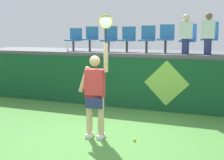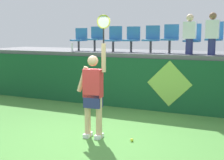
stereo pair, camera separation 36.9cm
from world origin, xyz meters
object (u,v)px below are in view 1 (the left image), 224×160
at_px(spectator_1, 208,33).
at_px(stadium_chair_0, 74,38).
at_px(stadium_chair_3, 128,38).
at_px(water_bottle, 67,47).
at_px(tennis_player, 95,92).
at_px(tennis_ball, 134,140).
at_px(stadium_chair_6, 188,38).
at_px(stadium_chair_4, 147,38).
at_px(stadium_chair_2, 110,38).
at_px(spectator_0, 186,33).
at_px(stadium_chair_1, 91,37).
at_px(stadium_chair_5, 166,37).
at_px(stadium_chair_7, 210,36).

bearing_deg(spectator_1, stadium_chair_0, 174.33).
bearing_deg(stadium_chair_3, water_bottle, -161.57).
distance_m(tennis_player, tennis_ball, 1.26).
relative_size(tennis_player, stadium_chair_6, 2.98).
height_order(stadium_chair_4, spectator_1, spectator_1).
xyz_separation_m(stadium_chair_6, spectator_1, (0.61, -0.44, 0.14)).
xyz_separation_m(stadium_chair_2, spectator_0, (2.48, -0.41, 0.15)).
xyz_separation_m(tennis_player, stadium_chair_6, (1.26, 3.68, 1.08)).
bearing_deg(stadium_chair_1, tennis_player, -62.77).
bearing_deg(stadium_chair_6, stadium_chair_1, -179.84).
height_order(stadium_chair_4, spectator_0, spectator_0).
height_order(stadium_chair_3, stadium_chair_5, stadium_chair_5).
bearing_deg(stadium_chair_7, stadium_chair_6, 179.93).
relative_size(stadium_chair_0, stadium_chair_2, 0.93).
bearing_deg(stadium_chair_5, stadium_chair_4, -180.00).
xyz_separation_m(stadium_chair_0, stadium_chair_1, (0.61, 0.00, 0.04)).
height_order(water_bottle, stadium_chair_6, stadium_chair_6).
bearing_deg(stadium_chair_5, stadium_chair_6, 0.49).
height_order(tennis_player, stadium_chair_4, tennis_player).
relative_size(stadium_chair_3, spectator_1, 0.70).
relative_size(stadium_chair_2, spectator_1, 0.71).
height_order(water_bottle, spectator_0, spectator_0).
bearing_deg(stadium_chair_7, tennis_player, -116.87).
bearing_deg(stadium_chair_2, stadium_chair_1, -179.57).
xyz_separation_m(tennis_player, water_bottle, (-2.42, 3.07, 0.76)).
bearing_deg(stadium_chair_7, spectator_0, -145.46).
relative_size(water_bottle, stadium_chair_5, 0.32).
xyz_separation_m(tennis_ball, stadium_chair_2, (-2.06, 3.59, 2.00)).
bearing_deg(stadium_chair_5, stadium_chair_0, -179.92).
bearing_deg(stadium_chair_6, stadium_chair_4, -179.74).
xyz_separation_m(tennis_ball, stadium_chair_7, (1.03, 3.59, 2.06)).
bearing_deg(spectator_0, stadium_chair_7, 34.54).
bearing_deg(spectator_1, stadium_chair_6, 143.85).
bearing_deg(stadium_chair_3, spectator_1, -10.00).
relative_size(water_bottle, stadium_chair_3, 0.34).
bearing_deg(water_bottle, stadium_chair_6, 9.45).
bearing_deg(water_bottle, stadium_chair_5, 11.32).
bearing_deg(stadium_chair_3, tennis_player, -80.65).
bearing_deg(stadium_chair_3, spectator_0, -12.42).
height_order(tennis_player, stadium_chair_0, tennis_player).
distance_m(stadium_chair_4, spectator_0, 1.31).
xyz_separation_m(stadium_chair_1, spectator_1, (3.76, -0.43, 0.14)).
xyz_separation_m(tennis_ball, stadium_chair_6, (0.43, 3.59, 2.02)).
bearing_deg(water_bottle, stadium_chair_0, 97.16).
distance_m(water_bottle, stadium_chair_1, 0.86).
bearing_deg(stadium_chair_6, stadium_chair_3, -179.77).
relative_size(water_bottle, stadium_chair_7, 0.30).
bearing_deg(stadium_chair_4, stadium_chair_5, 0.00).
bearing_deg(water_bottle, stadium_chair_2, 26.92).
relative_size(tennis_ball, stadium_chair_1, 0.08).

